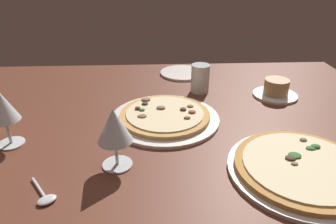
% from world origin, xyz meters
% --- Properties ---
extents(dining_table, '(1.50, 1.10, 0.04)m').
position_xyz_m(dining_table, '(0.00, 0.00, 0.02)').
color(dining_table, brown).
rests_on(dining_table, ground).
extents(pizza_main, '(0.33, 0.33, 0.03)m').
position_xyz_m(pizza_main, '(-0.02, 0.01, 0.05)').
color(pizza_main, silver).
rests_on(pizza_main, dining_table).
extents(pizza_side, '(0.34, 0.34, 0.03)m').
position_xyz_m(pizza_side, '(0.29, -0.26, 0.05)').
color(pizza_side, silver).
rests_on(pizza_side, dining_table).
extents(ramekin_on_saucer, '(0.16, 0.16, 0.06)m').
position_xyz_m(ramekin_on_saucer, '(0.38, 0.17, 0.06)').
color(ramekin_on_saucer, silver).
rests_on(ramekin_on_saucer, dining_table).
extents(wine_glass_far, '(0.08, 0.08, 0.15)m').
position_xyz_m(wine_glass_far, '(-0.14, -0.21, 0.15)').
color(wine_glass_far, silver).
rests_on(wine_glass_far, dining_table).
extents(wine_glass_near, '(0.08, 0.08, 0.16)m').
position_xyz_m(wine_glass_near, '(-0.43, -0.10, 0.15)').
color(wine_glass_near, silver).
rests_on(wine_glass_near, dining_table).
extents(water_glass, '(0.07, 0.07, 0.10)m').
position_xyz_m(water_glass, '(0.12, 0.23, 0.08)').
color(water_glass, silver).
rests_on(water_glass, dining_table).
extents(side_plate, '(0.19, 0.19, 0.01)m').
position_xyz_m(side_plate, '(0.07, 0.42, 0.04)').
color(side_plate, silver).
rests_on(side_plate, dining_table).
extents(spoon, '(0.08, 0.10, 0.01)m').
position_xyz_m(spoon, '(-0.28, -0.32, 0.04)').
color(spoon, silver).
rests_on(spoon, dining_table).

